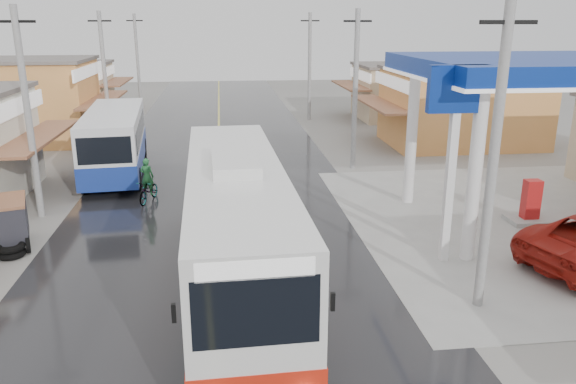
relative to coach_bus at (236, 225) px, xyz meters
name	(u,v)px	position (x,y,z in m)	size (l,w,h in m)	color
ground	(219,321)	(-0.56, -2.00, -1.89)	(120.00, 120.00, 0.00)	slate
road	(219,172)	(-0.56, 13.00, -1.88)	(12.00, 90.00, 0.02)	black
centre_line	(219,171)	(-0.56, 13.00, -1.86)	(0.15, 90.00, 0.01)	#D8CC4C
shopfronts_right	(526,178)	(14.44, 10.00, -1.89)	(11.00, 44.00, 4.80)	beige
utility_poles_left	(82,171)	(-7.56, 14.00, -1.89)	(1.60, 50.00, 8.00)	gray
utility_poles_right	(353,168)	(6.44, 13.00, -1.89)	(1.60, 36.00, 8.00)	gray
coach_bus	(236,225)	(0.00, 0.00, 0.00)	(3.13, 12.61, 3.91)	silver
second_bus	(115,140)	(-5.64, 13.31, -0.19)	(3.36, 9.67, 3.15)	silver
cyclist	(148,187)	(-3.52, 8.37, -1.25)	(1.11, 1.91, 1.95)	black
tricycle_near	(6,220)	(-7.71, 3.88, -0.93)	(2.01, 2.33, 1.67)	#26262D
tyre_stack	(11,250)	(-7.33, 2.94, -1.65)	(0.93, 0.93, 0.47)	black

